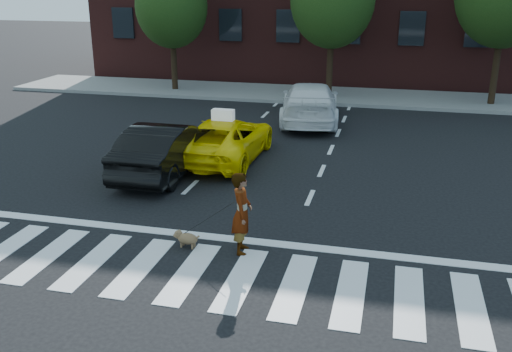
# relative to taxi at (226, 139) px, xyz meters

# --- Properties ---
(ground) EXTENTS (120.00, 120.00, 0.00)m
(ground) POSITION_rel_taxi_xyz_m (1.40, -7.00, -0.64)
(ground) COLOR black
(ground) RESTS_ON ground
(crosswalk) EXTENTS (13.00, 2.40, 0.01)m
(crosswalk) POSITION_rel_taxi_xyz_m (1.40, -7.00, -0.63)
(crosswalk) COLOR silver
(crosswalk) RESTS_ON ground
(stop_line) EXTENTS (12.00, 0.30, 0.01)m
(stop_line) POSITION_rel_taxi_xyz_m (1.40, -5.40, -0.63)
(stop_line) COLOR silver
(stop_line) RESTS_ON ground
(sidewalk_far) EXTENTS (30.00, 4.00, 0.15)m
(sidewalk_far) POSITION_rel_taxi_xyz_m (1.40, 10.50, -0.56)
(sidewalk_far) COLOR slate
(sidewalk_far) RESTS_ON ground
(taxi) EXTENTS (2.20, 4.63, 1.28)m
(taxi) POSITION_rel_taxi_xyz_m (0.00, 0.00, 0.00)
(taxi) COLOR #FFDD05
(taxi) RESTS_ON ground
(black_sedan) EXTENTS (1.56, 4.45, 1.46)m
(black_sedan) POSITION_rel_taxi_xyz_m (-1.25, -1.66, 0.09)
(black_sedan) COLOR black
(black_sedan) RESTS_ON ground
(white_suv) EXTENTS (2.81, 5.46, 1.52)m
(white_suv) POSITION_rel_taxi_xyz_m (1.73, 5.41, 0.12)
(white_suv) COLOR white
(white_suv) RESTS_ON ground
(woman) EXTENTS (0.50, 0.67, 1.68)m
(woman) POSITION_rel_taxi_xyz_m (2.12, -5.90, 0.20)
(woman) COLOR #999999
(woman) RESTS_ON ground
(dog) EXTENTS (0.60, 0.27, 0.34)m
(dog) POSITION_rel_taxi_xyz_m (0.94, -5.97, -0.44)
(dog) COLOR #875F44
(dog) RESTS_ON ground
(taxi_sign) EXTENTS (0.65, 0.29, 0.32)m
(taxi_sign) POSITION_rel_taxi_xyz_m (0.00, -0.20, 0.80)
(taxi_sign) COLOR white
(taxi_sign) RESTS_ON taxi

